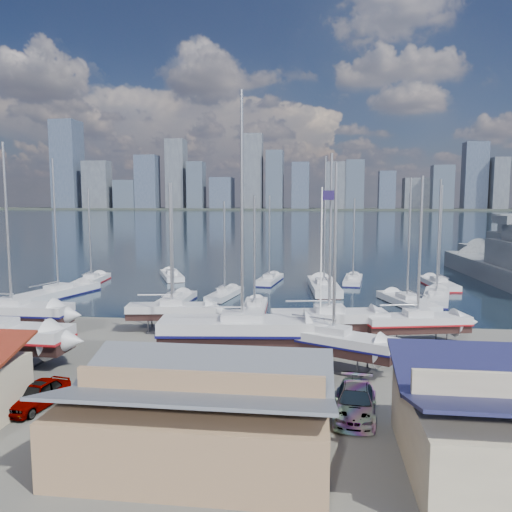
# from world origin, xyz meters

# --- Properties ---
(ground) EXTENTS (1400.00, 1400.00, 0.00)m
(ground) POSITION_xyz_m (0.00, -10.00, 0.00)
(ground) COLOR #605E59
(ground) RESTS_ON ground
(water) EXTENTS (1400.00, 600.00, 0.40)m
(water) POSITION_xyz_m (0.00, 300.00, -0.15)
(water) COLOR #1A2C3C
(water) RESTS_ON ground
(far_shore) EXTENTS (1400.00, 80.00, 2.20)m
(far_shore) POSITION_xyz_m (0.00, 560.00, 1.10)
(far_shore) COLOR #2D332D
(far_shore) RESTS_ON ground
(skyline) EXTENTS (639.14, 43.80, 107.69)m
(skyline) POSITION_xyz_m (-7.83, 553.76, 39.09)
(skyline) COLOR #475166
(skyline) RESTS_ON far_shore
(shed_grey) EXTENTS (12.60, 8.40, 4.17)m
(shed_grey) POSITION_xyz_m (0.00, -26.00, 2.15)
(shed_grey) COLOR #8C6B4C
(shed_grey) RESTS_ON ground
(sailboat_cradle_0) EXTENTS (10.55, 3.01, 16.96)m
(sailboat_cradle_0) POSITION_xyz_m (-21.38, -7.55, 2.12)
(sailboat_cradle_0) COLOR #2D2D33
(sailboat_cradle_0) RESTS_ON ground
(sailboat_cradle_2) EXTENTS (8.43, 3.51, 13.55)m
(sailboat_cradle_2) POSITION_xyz_m (-7.72, -4.33, 1.95)
(sailboat_cradle_2) COLOR #2D2D33
(sailboat_cradle_2) RESTS_ON ground
(sailboat_cradle_3) EXTENTS (12.75, 4.80, 19.81)m
(sailboat_cradle_3) POSITION_xyz_m (-0.07, -11.88, 2.27)
(sailboat_cradle_3) COLOR #2D2D33
(sailboat_cradle_3) RESTS_ON ground
(sailboat_cradle_4) EXTENTS (9.98, 4.27, 15.79)m
(sailboat_cradle_4) POSITION_xyz_m (6.49, -6.54, 2.06)
(sailboat_cradle_4) COLOR #2D2D33
(sailboat_cradle_4) RESTS_ON ground
(sailboat_cradle_5) EXTENTS (9.13, 6.10, 14.54)m
(sailboat_cradle_5) POSITION_xyz_m (6.65, -12.88, 2.00)
(sailboat_cradle_5) COLOR #2D2D33
(sailboat_cradle_5) RESTS_ON ground
(sailboat_cradle_6) EXTENTS (8.84, 4.14, 13.95)m
(sailboat_cradle_6) POSITION_xyz_m (13.73, -6.28, 1.97)
(sailboat_cradle_6) COLOR #2D2D33
(sailboat_cradle_6) RESTS_ON ground
(sailboat_moored_0) EXTENTS (6.28, 12.38, 17.82)m
(sailboat_moored_0) POSITION_xyz_m (-26.49, 9.69, 0.31)
(sailboat_moored_0) COLOR black
(sailboat_moored_0) RESTS_ON water
(sailboat_moored_1) EXTENTS (3.59, 9.79, 14.31)m
(sailboat_moored_1) POSITION_xyz_m (-26.97, 19.94, 0.31)
(sailboat_moored_1) COLOR black
(sailboat_moored_1) RESTS_ON water
(sailboat_moored_2) EXTENTS (6.12, 9.52, 13.98)m
(sailboat_moored_2) POSITION_xyz_m (-16.69, 25.60, 0.32)
(sailboat_moored_2) COLOR black
(sailboat_moored_2) RESTS_ON water
(sailboat_moored_3) EXTENTS (3.21, 9.89, 14.60)m
(sailboat_moored_3) POSITION_xyz_m (-10.79, 6.49, 0.31)
(sailboat_moored_3) COLOR black
(sailboat_moored_3) RESTS_ON water
(sailboat_moored_4) EXTENTS (3.65, 8.49, 12.41)m
(sailboat_moored_4) POSITION_xyz_m (-5.85, 11.94, 0.33)
(sailboat_moored_4) COLOR black
(sailboat_moored_4) RESTS_ON water
(sailboat_moored_5) EXTENTS (3.65, 9.11, 13.25)m
(sailboat_moored_5) POSITION_xyz_m (-1.45, 23.61, 0.31)
(sailboat_moored_5) COLOR black
(sailboat_moored_5) RESTS_ON water
(sailboat_moored_6) EXTENTS (2.90, 8.86, 13.07)m
(sailboat_moored_6) POSITION_xyz_m (-1.20, 4.40, 0.31)
(sailboat_moored_6) COLOR black
(sailboat_moored_6) RESTS_ON water
(sailboat_moored_7) EXTENTS (4.61, 12.52, 18.49)m
(sailboat_moored_7) POSITION_xyz_m (6.37, 17.95, 0.33)
(sailboat_moored_7) COLOR black
(sailboat_moored_7) RESTS_ON water
(sailboat_moored_8) EXTENTS (3.44, 8.82, 12.85)m
(sailboat_moored_8) POSITION_xyz_m (10.64, 24.81, 0.31)
(sailboat_moored_8) COLOR black
(sailboat_moored_8) RESTS_ON water
(sailboat_moored_9) EXTENTS (5.87, 10.42, 15.17)m
(sailboat_moored_9) POSITION_xyz_m (15.67, 9.60, 0.32)
(sailboat_moored_9) COLOR black
(sailboat_moored_9) RESTS_ON water
(sailboat_moored_10) EXTENTS (5.33, 10.50, 15.12)m
(sailboat_moored_10) POSITION_xyz_m (19.64, 12.88, 0.31)
(sailboat_moored_10) COLOR black
(sailboat_moored_10) RESTS_ON water
(sailboat_moored_11) EXTENTS (3.81, 10.09, 14.73)m
(sailboat_moored_11) POSITION_xyz_m (22.20, 22.91, 0.31)
(sailboat_moored_11) COLOR black
(sailboat_moored_11) RESTS_ON water
(car_a) EXTENTS (2.52, 4.74, 1.53)m
(car_a) POSITION_xyz_m (-10.64, -21.81, 0.77)
(car_a) COLOR gray
(car_a) RESTS_ON ground
(car_b) EXTENTS (5.11, 3.48, 1.59)m
(car_b) POSITION_xyz_m (-0.74, -17.91, 0.80)
(car_b) COLOR gray
(car_b) RESTS_ON ground
(car_c) EXTENTS (2.97, 5.17, 1.36)m
(car_c) POSITION_xyz_m (4.20, -20.33, 0.68)
(car_c) COLOR gray
(car_c) RESTS_ON ground
(car_d) EXTENTS (2.83, 5.78, 1.62)m
(car_d) POSITION_xyz_m (7.65, -20.69, 0.81)
(car_d) COLOR gray
(car_d) RESTS_ON ground
(flagpole) EXTENTS (1.15, 0.12, 13.04)m
(flagpole) POSITION_xyz_m (5.84, -7.65, 7.58)
(flagpole) COLOR white
(flagpole) RESTS_ON ground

